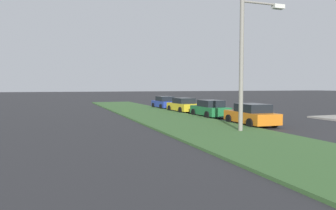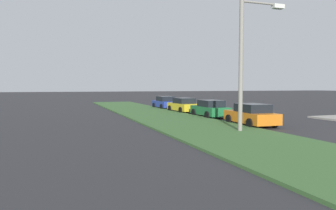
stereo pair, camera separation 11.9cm
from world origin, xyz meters
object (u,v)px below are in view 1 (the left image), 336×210
(parked_car_orange, at_px, (251,115))
(parked_car_blue, at_px, (164,103))
(parked_car_green, at_px, (210,109))
(streetlight, at_px, (247,55))
(parked_car_yellow, at_px, (183,105))

(parked_car_orange, xyz_separation_m, parked_car_blue, (16.86, 0.15, 0.00))
(parked_car_green, bearing_deg, streetlight, 166.56)
(streetlight, bearing_deg, parked_car_green, -14.75)
(parked_car_orange, bearing_deg, parked_car_blue, 3.64)
(parked_car_orange, bearing_deg, streetlight, 142.46)
(parked_car_yellow, bearing_deg, streetlight, 169.18)
(parked_car_blue, bearing_deg, parked_car_yellow, 179.26)
(parked_car_green, height_order, parked_car_blue, same)
(parked_car_orange, relative_size, streetlight, 0.59)
(parked_car_orange, height_order, parked_car_yellow, same)
(streetlight, bearing_deg, parked_car_blue, -5.93)
(parked_car_green, distance_m, parked_car_blue, 10.93)
(parked_car_green, bearing_deg, parked_car_blue, 2.44)
(parked_car_orange, distance_m, parked_car_blue, 16.86)
(parked_car_orange, relative_size, parked_car_blue, 1.01)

